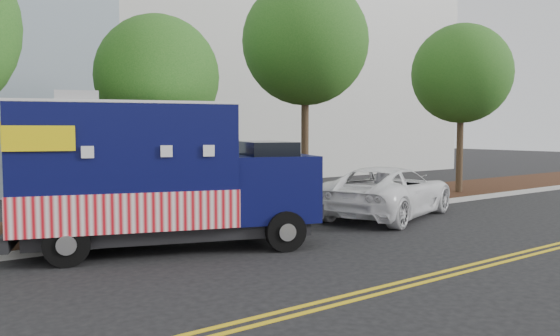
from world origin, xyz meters
TOP-DOWN VIEW (x-y plane):
  - ground at (0.00, 0.00)m, footprint 120.00×120.00m
  - curb at (0.00, 1.40)m, footprint 120.00×0.18m
  - mulch_strip at (0.00, 3.50)m, footprint 120.00×4.00m
  - centerline_near at (0.00, -4.45)m, footprint 120.00×0.10m
  - centerline_far at (0.00, -4.70)m, footprint 120.00×0.10m
  - tree_b at (-0.14, 3.39)m, footprint 3.35×3.35m
  - tree_c at (5.43, 3.88)m, footprint 4.27×4.27m
  - tree_d at (12.35, 2.61)m, footprint 3.91×3.91m
  - sign_post at (-2.87, 2.03)m, footprint 0.06×0.06m
  - food_truck at (-1.52, 0.55)m, footprint 6.88×4.30m
  - white_car at (6.07, 0.63)m, footprint 6.01×4.20m

SIDE VIEW (x-z plane):
  - ground at x=0.00m, z-range 0.00..0.00m
  - centerline_near at x=0.00m, z-range 0.00..0.01m
  - centerline_far at x=0.00m, z-range 0.00..0.01m
  - curb at x=0.00m, z-range 0.00..0.15m
  - mulch_strip at x=0.00m, z-range 0.00..0.15m
  - white_car at x=6.07m, z-range 0.00..1.52m
  - sign_post at x=-2.87m, z-range 0.00..2.40m
  - food_truck at x=-1.52m, z-range -0.16..3.26m
  - tree_b at x=-0.14m, z-range 1.18..6.92m
  - tree_d at x=12.35m, z-range 1.43..8.23m
  - tree_c at x=5.43m, z-range 1.71..9.44m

